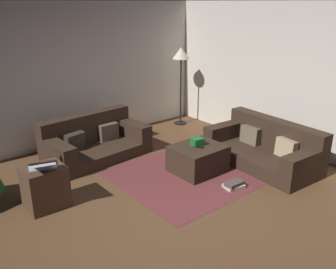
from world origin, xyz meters
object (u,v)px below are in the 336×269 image
side_table (45,187)px  couch_left (94,141)px  gift_box (197,142)px  tv_remote (198,147)px  ottoman (198,159)px  laptop (43,165)px  couch_right (265,148)px  corner_lamp (181,59)px  book_stack (234,185)px

side_table → couch_left: bearing=40.3°
couch_left → gift_box: bearing=117.7°
couch_left → tv_remote: couch_left is taller
ottoman → laptop: size_ratio=1.73×
side_table → gift_box: bearing=-11.5°
gift_box → tv_remote: 0.10m
couch_right → side_table: 3.53m
couch_right → corner_lamp: size_ratio=1.15×
couch_right → book_stack: (-1.07, -0.26, -0.22)m
couch_left → couch_right: 2.96m
gift_box → tv_remote: (-0.05, -0.08, -0.05)m
couch_right → ottoman: size_ratio=2.46×
ottoman → gift_box: gift_box is taller
couch_left → laptop: 1.82m
laptop → couch_left: bearing=41.3°
couch_right → side_table: couch_right is taller
gift_box → book_stack: gift_box is taller
couch_right → ottoman: bearing=69.2°
gift_box → side_table: (-2.31, 0.47, -0.20)m
laptop → corner_lamp: size_ratio=0.27×
ottoman → corner_lamp: 2.73m
side_table → laptop: size_ratio=1.25×
side_table → corner_lamp: bearing=22.1°
laptop → couch_right: bearing=-15.6°
gift_box → book_stack: (0.00, -0.79, -0.44)m
couch_right → laptop: 3.55m
laptop → side_table: bearing=74.0°
tv_remote → ottoman: bearing=17.5°
couch_left → corner_lamp: bearing=-175.1°
gift_box → ottoman: bearing=-106.4°
gift_box → book_stack: 0.91m
ottoman → laptop: laptop is taller
couch_right → laptop: laptop is taller
ottoman → corner_lamp: corner_lamp is taller
corner_lamp → ottoman: bearing=-124.8°
book_stack → corner_lamp: bearing=63.5°
ottoman → gift_box: bearing=73.6°
couch_left → gift_box: (0.99, -1.59, 0.22)m
gift_box → book_stack: size_ratio=0.57×
ottoman → tv_remote: tv_remote is taller
laptop → book_stack: size_ratio=1.42×
couch_left → laptop: laptop is taller
couch_left → corner_lamp: 2.67m
book_stack → corner_lamp: corner_lamp is taller
laptop → book_stack: 2.69m
side_table → book_stack: side_table is taller
ottoman → side_table: 2.36m
side_table → laptop: laptop is taller
couch_right → book_stack: bearing=107.5°
gift_box → laptop: laptop is taller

